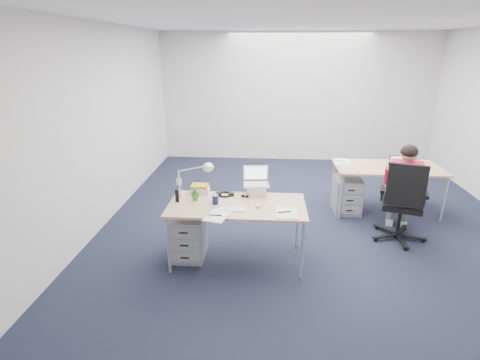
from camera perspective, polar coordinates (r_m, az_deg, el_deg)
name	(u,v)px	position (r m, az deg, el deg)	size (l,w,h in m)	color
floor	(309,226)	(5.58, 10.51, -6.96)	(7.00, 7.00, 0.00)	black
room	(317,108)	(5.07, 11.72, 10.68)	(6.02, 7.02, 2.80)	beige
desk_near	(237,208)	(4.40, -0.47, -4.27)	(1.60, 0.80, 0.73)	tan
desk_far	(388,170)	(6.20, 21.63, 1.50)	(1.60, 0.80, 0.73)	tan
office_chair	(400,218)	(5.44, 23.18, -5.33)	(0.88, 0.88, 1.12)	black
seated_person	(403,189)	(5.48, 23.53, -1.33)	(0.52, 0.75, 1.30)	#AA1831
drawer_pedestal_near	(189,236)	(4.69, -7.82, -8.40)	(0.40, 0.50, 0.55)	gray
drawer_pedestal_far	(347,195)	(6.12, 15.97, -2.16)	(0.40, 0.50, 0.55)	gray
silver_laptop	(256,181)	(4.63, 2.48, -0.19)	(0.31, 0.25, 0.33)	silver
wireless_keyboard	(232,209)	(4.23, -1.21, -4.49)	(0.29, 0.12, 0.01)	white
computer_mouse	(258,205)	(4.31, 2.77, -3.90)	(0.06, 0.09, 0.03)	white
headphones	(225,194)	(4.64, -2.30, -2.11)	(0.23, 0.18, 0.04)	black
can_koozie	(215,199)	(4.38, -3.79, -2.93)	(0.07, 0.07, 0.12)	#141A40
water_bottle	(179,185)	(4.74, -9.26, -0.76)	(0.07, 0.07, 0.21)	silver
bear_figurine	(195,193)	(4.50, -6.87, -2.05)	(0.09, 0.07, 0.17)	#26721E
book_stack	(200,189)	(4.74, -6.10, -1.31)	(0.22, 0.17, 0.10)	silver
cordless_phone	(177,196)	(4.48, -9.57, -2.40)	(0.04, 0.03, 0.15)	black
papers_left	(217,216)	(4.08, -3.53, -5.51)	(0.22, 0.31, 0.01)	#FDFF93
papers_right	(286,213)	(4.18, 7.06, -5.01)	(0.23, 0.32, 0.01)	#FDFF93
sunglasses	(245,197)	(4.57, 0.77, -2.53)	(0.10, 0.05, 0.02)	black
desk_lamp	(190,179)	(4.55, -7.59, 0.12)	(0.41, 0.15, 0.46)	silver
dark_laptop	(402,163)	(6.05, 23.42, 2.36)	(0.30, 0.29, 0.22)	black
far_cup	(422,163)	(6.38, 26.00, 2.28)	(0.07, 0.07, 0.10)	white
far_papers	(342,162)	(6.21, 15.23, 2.70)	(0.22, 0.31, 0.01)	white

